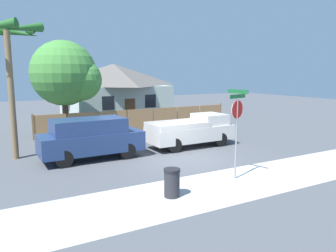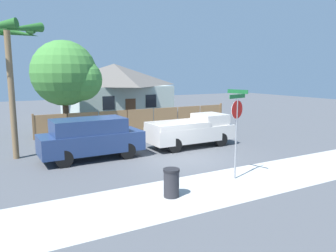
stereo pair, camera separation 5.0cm
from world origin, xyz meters
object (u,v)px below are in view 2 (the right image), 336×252
red_suv (91,137)px  stop_sign (237,118)px  palm_tree (8,41)px  orange_pickup (193,131)px  house (115,90)px  oak_tree (68,75)px  trash_bin (171,183)px

red_suv → stop_sign: stop_sign is taller
palm_tree → orange_pickup: 10.34m
house → oak_tree: size_ratio=1.45×
palm_tree → orange_pickup: bearing=-11.8°
red_suv → trash_bin: red_suv is taller
stop_sign → house: bearing=68.6°
house → orange_pickup: house is taller
palm_tree → red_suv: size_ratio=1.33×
oak_tree → red_suv: bearing=-94.8°
red_suv → orange_pickup: 5.86m
orange_pickup → trash_bin: (-4.90, -6.10, -0.39)m
oak_tree → palm_tree: size_ratio=0.97×
palm_tree → red_suv: 5.80m
trash_bin → orange_pickup: bearing=51.2°
palm_tree → red_suv: bearing=-30.9°
stop_sign → trash_bin: 3.68m
oak_tree → red_suv: 7.78m
red_suv → trash_bin: size_ratio=5.01×
house → trash_bin: house is taller
oak_tree → palm_tree: palm_tree is taller
red_suv → stop_sign: bearing=-54.7°
house → red_suv: bearing=-114.3°
house → palm_tree: 15.36m
palm_tree → stop_sign: (7.25, -7.55, -3.15)m
red_suv → palm_tree: bearing=148.5°
orange_pickup → stop_sign: 6.12m
house → red_suv: 15.11m
oak_tree → trash_bin: (0.35, -13.28, -3.50)m
house → orange_pickup: 13.81m
oak_tree → orange_pickup: (5.25, -7.19, -3.11)m
oak_tree → red_suv: (-0.61, -7.19, -2.92)m
stop_sign → oak_tree: bearing=90.0°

